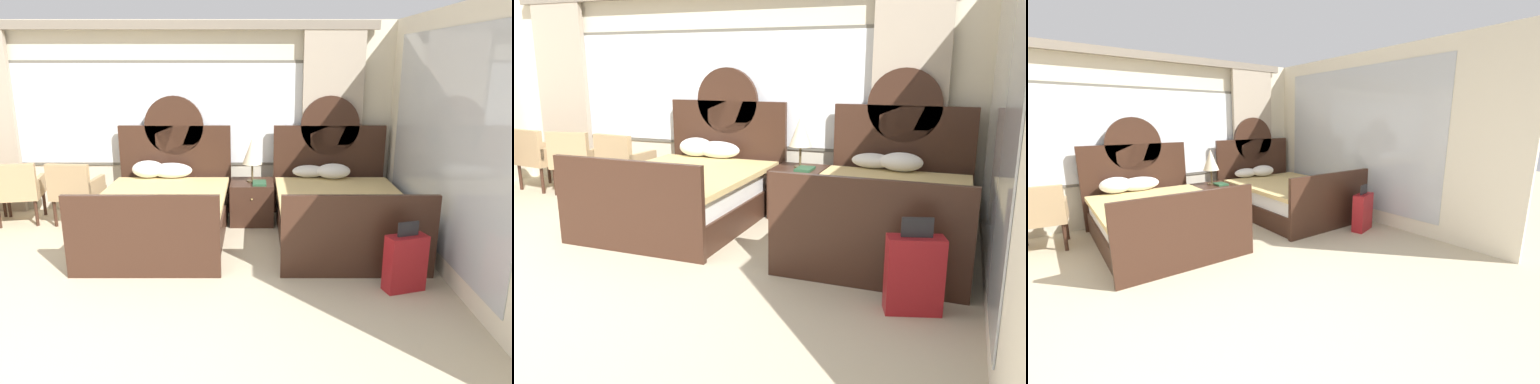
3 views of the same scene
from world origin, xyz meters
TOP-DOWN VIEW (x-y plane):
  - ground_plane at (0.00, 0.00)m, footprint 24.00×24.00m
  - wall_back_window at (0.00, 3.92)m, footprint 6.62×0.22m
  - wall_right_mirror at (3.34, 1.69)m, footprint 0.08×4.52m
  - bed_near_window at (0.22, 2.73)m, footprint 1.58×2.23m
  - bed_near_mirror at (2.42, 2.73)m, footprint 1.58×2.23m
  - nightstand_between_beds at (1.32, 3.35)m, footprint 0.58×0.61m
  - table_lamp_on_nightstand at (1.33, 3.36)m, footprint 0.27×0.27m
  - book_on_nightstand at (1.43, 3.23)m, footprint 0.18×0.26m
  - armchair_by_window_left at (-1.07, 3.28)m, footprint 0.63×0.63m
  - armchair_by_window_centre at (-1.84, 3.28)m, footprint 0.67×0.67m
  - suitcase_on_floor at (2.82, 1.31)m, footprint 0.43×0.28m

SIDE VIEW (x-z plane):
  - ground_plane at x=0.00m, z-range 0.00..0.00m
  - nightstand_between_beds at x=1.32m, z-range 0.00..0.57m
  - suitcase_on_floor at x=2.82m, z-range -0.07..0.64m
  - bed_near_mirror at x=2.42m, z-range -0.50..1.19m
  - bed_near_window at x=0.22m, z-range -0.50..1.19m
  - armchair_by_window_left at x=-1.07m, z-range 0.06..0.92m
  - armchair_by_window_centre at x=-1.84m, z-range 0.06..0.92m
  - book_on_nightstand at x=1.43m, z-range 0.57..0.60m
  - table_lamp_on_nightstand at x=1.33m, z-range 0.68..1.28m
  - wall_right_mirror at x=3.34m, z-range 0.00..2.70m
  - wall_back_window at x=0.00m, z-range 0.05..2.75m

